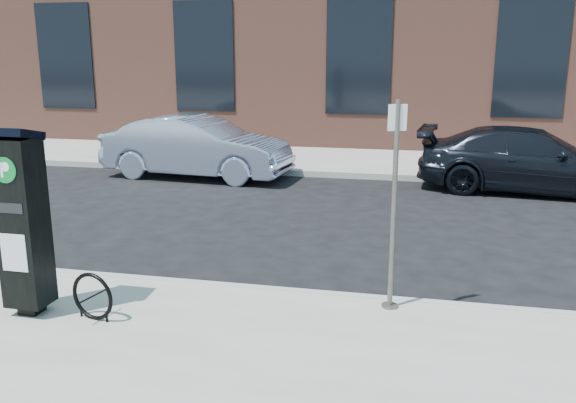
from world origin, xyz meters
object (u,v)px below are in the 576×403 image
(sign_pole, at_px, (394,208))
(car_silver, at_px, (197,147))
(parking_kiosk, at_px, (23,220))
(car_dark, at_px, (530,160))
(bike_rack, at_px, (92,297))

(sign_pole, relative_size, car_silver, 0.52)
(parking_kiosk, bearing_deg, car_dark, 53.16)
(parking_kiosk, relative_size, car_dark, 0.44)
(parking_kiosk, bearing_deg, bike_rack, -0.17)
(sign_pole, height_order, car_silver, sign_pole)
(parking_kiosk, xyz_separation_m, car_dark, (6.86, 8.76, -0.55))
(car_silver, bearing_deg, car_dark, -84.47)
(car_silver, relative_size, car_dark, 0.95)
(car_silver, bearing_deg, sign_pole, -140.15)
(parking_kiosk, relative_size, car_silver, 0.46)
(sign_pole, height_order, bike_rack, sign_pole)
(sign_pole, xyz_separation_m, bike_rack, (-3.30, -1.08, -0.95))
(sign_pole, height_order, car_dark, sign_pole)
(sign_pole, distance_m, car_silver, 9.31)
(bike_rack, bearing_deg, parking_kiosk, -169.44)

